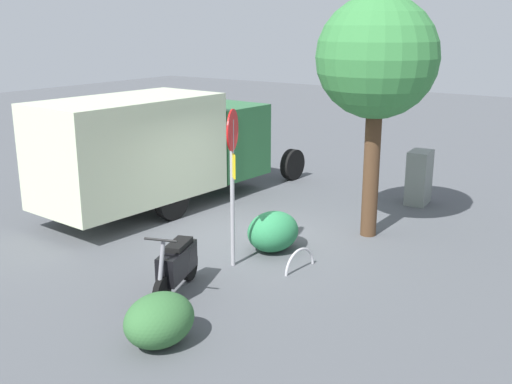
# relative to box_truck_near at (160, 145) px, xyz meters

# --- Properties ---
(ground_plane) EXTENTS (60.00, 60.00, 0.00)m
(ground_plane) POSITION_rel_box_truck_near_xyz_m (0.52, 3.30, -1.58)
(ground_plane) COLOR #4D5055
(box_truck_near) EXTENTS (8.04, 2.71, 2.81)m
(box_truck_near) POSITION_rel_box_truck_near_xyz_m (0.00, 0.00, 0.00)
(box_truck_near) COLOR black
(box_truck_near) RESTS_ON ground
(motorcycle) EXTENTS (1.74, 0.81, 1.20)m
(motorcycle) POSITION_rel_box_truck_near_xyz_m (3.62, 3.75, -1.06)
(motorcycle) COLOR black
(motorcycle) RESTS_ON ground
(stop_sign) EXTENTS (0.71, 0.33, 2.99)m
(stop_sign) POSITION_rel_box_truck_near_xyz_m (2.08, 3.79, 0.41)
(stop_sign) COLOR #9E9EA3
(stop_sign) RESTS_ON ground
(street_tree) EXTENTS (2.49, 2.49, 5.04)m
(street_tree) POSITION_rel_box_truck_near_xyz_m (-0.99, 5.16, 2.17)
(street_tree) COLOR #47301E
(street_tree) RESTS_ON ground
(utility_cabinet) EXTENTS (0.80, 0.57, 1.37)m
(utility_cabinet) POSITION_rel_box_truck_near_xyz_m (-3.93, 5.18, -0.89)
(utility_cabinet) COLOR slate
(utility_cabinet) RESTS_ON ground
(bike_rack_hoop) EXTENTS (0.85, 0.16, 0.85)m
(bike_rack_hoop) POSITION_rel_box_truck_near_xyz_m (1.54, 4.94, -1.58)
(bike_rack_hoop) COLOR #B7B7BC
(bike_rack_hoop) RESTS_ON ground
(shrub_near_sign) EXTENTS (1.18, 0.96, 0.80)m
(shrub_near_sign) POSITION_rel_box_truck_near_xyz_m (0.98, 3.97, -1.17)
(shrub_near_sign) COLOR #287647
(shrub_near_sign) RESTS_ON ground
(shrub_mid_verge) EXTENTS (1.11, 0.91, 0.76)m
(shrub_mid_verge) POSITION_rel_box_truck_near_xyz_m (5.06, 4.70, -1.20)
(shrub_mid_verge) COLOR #336534
(shrub_mid_verge) RESTS_ON ground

